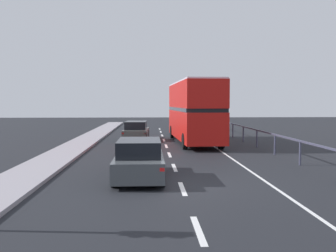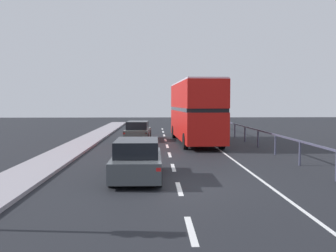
{
  "view_description": "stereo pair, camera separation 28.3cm",
  "coord_description": "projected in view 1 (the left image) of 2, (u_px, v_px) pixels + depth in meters",
  "views": [
    {
      "loc": [
        -1.09,
        -13.1,
        2.86
      ],
      "look_at": [
        -0.11,
        7.02,
        1.61
      ],
      "focal_mm": 40.45,
      "sensor_mm": 36.0,
      "label": 1
    },
    {
      "loc": [
        -0.8,
        -13.11,
        2.86
      ],
      "look_at": [
        -0.11,
        7.02,
        1.61
      ],
      "focal_mm": 40.45,
      "sensor_mm": 36.0,
      "label": 2
    }
  ],
  "objects": [
    {
      "name": "sedan_car_ahead",
      "position": [
        136.0,
        131.0,
        28.9
      ],
      "size": [
        1.97,
        4.53,
        1.44
      ],
      "rotation": [
        0.0,
        0.0,
        -0.05
      ],
      "color": "#474E4A",
      "rests_on": "ground"
    },
    {
      "name": "hatchback_car_near",
      "position": [
        139.0,
        160.0,
        14.28
      ],
      "size": [
        1.82,
        4.54,
        1.48
      ],
      "rotation": [
        0.0,
        0.0,
        -0.0
      ],
      "color": "#45494D",
      "rests_on": "ground"
    },
    {
      "name": "ground_plane",
      "position": [
        181.0,
        185.0,
        13.29
      ],
      "size": [
        75.76,
        120.0,
        0.1
      ],
      "primitive_type": "cube",
      "color": "black"
    },
    {
      "name": "double_decker_bus_red",
      "position": [
        194.0,
        110.0,
        26.69
      ],
      "size": [
        2.93,
        10.5,
        4.33
      ],
      "rotation": [
        0.0,
        0.0,
        0.05
      ],
      "color": "red",
      "rests_on": "ground"
    },
    {
      "name": "lane_paint_markings",
      "position": [
        202.0,
        152.0,
        21.76
      ],
      "size": [
        3.26,
        46.0,
        0.01
      ],
      "color": "silver",
      "rests_on": "ground"
    },
    {
      "name": "near_sidewalk_kerb",
      "position": [
        13.0,
        184.0,
        13.0
      ],
      "size": [
        2.02,
        80.0,
        0.14
      ],
      "primitive_type": "cube",
      "color": "#969098",
      "rests_on": "ground"
    },
    {
      "name": "bridge_side_railing",
      "position": [
        265.0,
        135.0,
        22.49
      ],
      "size": [
        0.1,
        42.0,
        1.15
      ],
      "color": "#43445B",
      "rests_on": "ground"
    }
  ]
}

